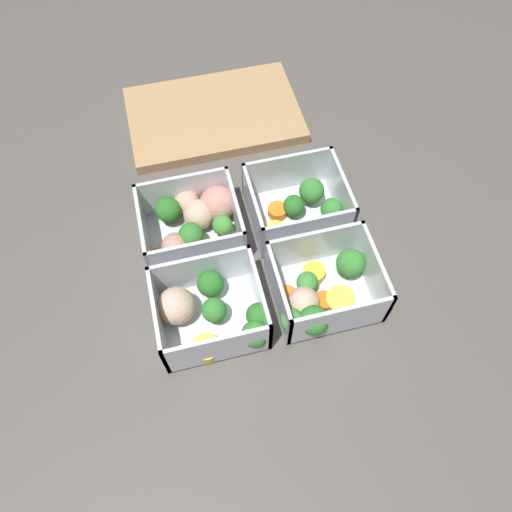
{
  "coord_description": "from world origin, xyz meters",
  "views": [
    {
      "loc": [
        -0.08,
        -0.33,
        0.61
      ],
      "look_at": [
        0.0,
        0.0,
        0.03
      ],
      "focal_mm": 35.0,
      "sensor_mm": 36.0,
      "label": 1
    }
  ],
  "objects_px": {
    "container_near_right": "(321,291)",
    "container_far_left": "(196,221)",
    "container_far_right": "(301,206)",
    "container_near_left": "(209,311)"
  },
  "relations": [
    {
      "from": "container_near_left",
      "to": "container_near_right",
      "type": "height_order",
      "value": "same"
    },
    {
      "from": "container_near_left",
      "to": "container_near_right",
      "type": "bearing_deg",
      "value": -2.68
    },
    {
      "from": "container_near_right",
      "to": "container_far_left",
      "type": "xyz_separation_m",
      "value": [
        -0.14,
        0.15,
        0.0
      ]
    },
    {
      "from": "container_far_right",
      "to": "container_near_left",
      "type": "bearing_deg",
      "value": -141.34
    },
    {
      "from": "container_near_right",
      "to": "container_far_left",
      "type": "height_order",
      "value": "same"
    },
    {
      "from": "container_near_left",
      "to": "container_far_left",
      "type": "bearing_deg",
      "value": 86.45
    },
    {
      "from": "container_near_left",
      "to": "container_far_left",
      "type": "distance_m",
      "value": 0.14
    },
    {
      "from": "container_far_left",
      "to": "container_near_left",
      "type": "bearing_deg",
      "value": -93.55
    },
    {
      "from": "container_near_right",
      "to": "container_far_right",
      "type": "relative_size",
      "value": 1.04
    },
    {
      "from": "container_near_left",
      "to": "container_near_right",
      "type": "relative_size",
      "value": 1.06
    }
  ]
}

